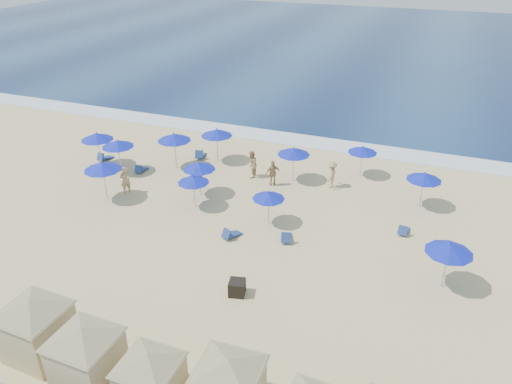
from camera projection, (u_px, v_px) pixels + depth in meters
ground at (218, 243)px, 26.54m from camera, size 160.00×160.00×0.00m
ocean at (380, 45)px, 71.87m from camera, size 160.00×80.00×0.06m
surf_line at (301, 141)px, 39.30m from camera, size 160.00×2.50×0.08m
trash_bin at (237, 288)px, 22.67m from camera, size 0.86×0.86×0.72m
cabana_0 at (34, 320)px, 18.87m from camera, size 4.69×4.69×2.95m
cabana_1 at (85, 348)px, 17.70m from camera, size 4.51×4.51×2.83m
cabana_2 at (150, 373)px, 16.92m from camera, size 4.07×4.07×2.55m
cabana_3 at (229, 380)px, 16.49m from camera, size 4.43×4.43×2.78m
umbrella_0 at (97, 136)px, 34.22m from camera, size 2.23×2.23×2.53m
umbrella_1 at (118, 143)px, 33.30m from camera, size 2.15×2.15×2.45m
umbrella_2 at (174, 137)px, 33.86m from camera, size 2.32×2.32×2.64m
umbrella_3 at (102, 166)px, 29.85m from camera, size 2.27×2.27×2.58m
umbrella_4 at (217, 132)px, 34.89m from camera, size 2.23×2.23×2.54m
umbrella_5 at (199, 166)px, 30.46m from camera, size 2.01×2.01×2.29m
umbrella_6 at (193, 179)px, 29.12m from camera, size 1.88×1.88×2.14m
umbrella_7 at (294, 151)px, 32.16m from camera, size 2.14×2.14×2.43m
umbrella_8 at (269, 195)px, 27.47m from camera, size 1.83×1.83×2.08m
umbrella_9 at (363, 150)px, 32.88m from camera, size 1.95×1.95×2.22m
umbrella_10 at (424, 177)px, 29.07m from camera, size 2.05×2.05×2.33m
umbrella_11 at (450, 248)px, 22.33m from camera, size 2.17×2.17×2.47m
beach_chair_0 at (104, 157)px, 35.93m from camera, size 0.75×1.30×0.67m
beach_chair_1 at (141, 169)px, 34.22m from camera, size 0.53×1.14×0.62m
beach_chair_2 at (200, 155)px, 36.32m from camera, size 0.88×1.41×0.72m
beach_chair_3 at (230, 234)px, 26.92m from camera, size 0.94×1.26×0.64m
beach_chair_4 at (286, 237)px, 26.64m from camera, size 0.85×1.31×0.66m
beach_chair_5 at (404, 230)px, 27.29m from camera, size 0.61×1.16×0.61m
beachgoer_0 at (125, 180)px, 31.22m from camera, size 0.72×0.77×1.77m
beachgoer_1 at (252, 164)px, 33.18m from camera, size 0.87×1.02×1.87m
beachgoer_2 at (273, 173)px, 32.17m from camera, size 1.05×0.96×1.72m
beachgoer_3 at (331, 174)px, 31.95m from camera, size 0.69×1.16×1.77m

